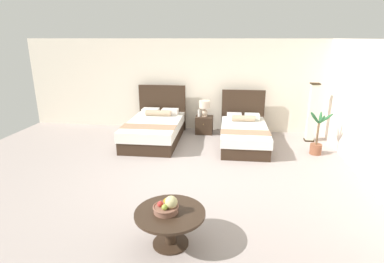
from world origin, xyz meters
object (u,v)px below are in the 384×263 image
(nightstand, at_px, (204,125))
(potted_palm, at_px, (317,140))
(table_lamp, at_px, (205,106))
(floor_lamp_corner, at_px, (312,113))
(vase, at_px, (199,113))
(fruit_bowl, at_px, (167,206))
(bed_near_corner, at_px, (244,133))
(bed_near_window, at_px, (155,129))
(coffee_table, at_px, (170,220))

(nightstand, distance_m, potted_palm, 2.93)
(table_lamp, relative_size, floor_lamp_corner, 0.29)
(vase, xyz_separation_m, floor_lamp_corner, (2.87, -0.22, 0.16))
(fruit_bowl, bearing_deg, table_lamp, 90.15)
(bed_near_corner, height_order, vase, bed_near_corner)
(potted_palm, bearing_deg, bed_near_window, 173.61)
(table_lamp, bearing_deg, floor_lamp_corner, -5.89)
(nightstand, bearing_deg, fruit_bowl, -89.85)
(vase, height_order, floor_lamp_corner, floor_lamp_corner)
(floor_lamp_corner, bearing_deg, nightstand, 174.53)
(bed_near_window, distance_m, bed_near_corner, 2.24)
(bed_near_window, xyz_separation_m, coffee_table, (1.23, -4.00, 0.04))
(table_lamp, height_order, potted_palm, potted_palm)
(bed_near_corner, height_order, potted_palm, bed_near_corner)
(bed_near_corner, height_order, table_lamp, bed_near_corner)
(bed_near_window, height_order, bed_near_corner, bed_near_window)
(floor_lamp_corner, bearing_deg, table_lamp, 174.11)
(potted_palm, bearing_deg, bed_near_corner, 164.88)
(bed_near_window, height_order, table_lamp, bed_near_window)
(nightstand, xyz_separation_m, floor_lamp_corner, (2.73, -0.26, 0.50))
(potted_palm, bearing_deg, fruit_bowl, -126.58)
(vase, relative_size, fruit_bowl, 0.60)
(nightstand, height_order, vase, vase)
(floor_lamp_corner, bearing_deg, vase, 175.58)
(floor_lamp_corner, height_order, potted_palm, floor_lamp_corner)
(nightstand, distance_m, fruit_bowl, 4.80)
(nightstand, xyz_separation_m, table_lamp, (0.00, 0.02, 0.51))
(bed_near_corner, height_order, nightstand, bed_near_corner)
(vase, distance_m, floor_lamp_corner, 2.88)
(nightstand, distance_m, floor_lamp_corner, 2.79)
(bed_near_corner, bearing_deg, fruit_bowl, -104.54)
(bed_near_window, bearing_deg, fruit_bowl, -73.29)
(table_lamp, bearing_deg, vase, -156.64)
(bed_near_corner, height_order, fruit_bowl, bed_near_corner)
(bed_near_window, height_order, fruit_bowl, bed_near_window)
(bed_near_corner, distance_m, vase, 1.44)
(vase, xyz_separation_m, fruit_bowl, (0.15, -4.76, -0.03))
(coffee_table, relative_size, floor_lamp_corner, 0.60)
(bed_near_corner, xyz_separation_m, coffee_table, (-1.01, -4.00, 0.07))
(bed_near_corner, xyz_separation_m, floor_lamp_corner, (1.68, 0.53, 0.45))
(table_lamp, xyz_separation_m, floor_lamp_corner, (2.73, -0.28, -0.02))
(vase, relative_size, floor_lamp_corner, 0.13)
(potted_palm, bearing_deg, vase, 157.10)
(table_lamp, relative_size, coffee_table, 0.49)
(vase, bearing_deg, potted_palm, -22.90)
(potted_palm, bearing_deg, floor_lamp_corner, 86.16)
(vase, height_order, fruit_bowl, fruit_bowl)
(vase, xyz_separation_m, potted_palm, (2.80, -1.18, -0.25))
(nightstand, relative_size, coffee_table, 0.53)
(table_lamp, distance_m, vase, 0.24)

